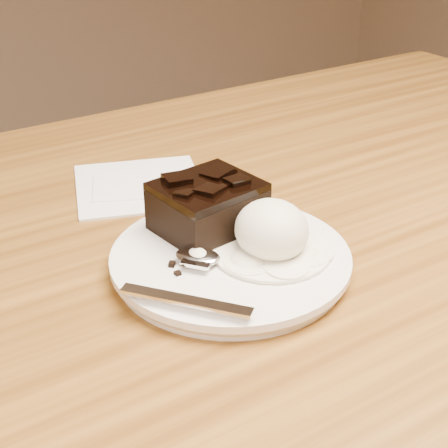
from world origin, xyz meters
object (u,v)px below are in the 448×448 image
spoon (198,258)px  napkin (140,184)px  ice_cream_scoop (272,230)px  brownie (208,210)px  plate (230,261)px

spoon → napkin: size_ratio=1.16×
ice_cream_scoop → brownie: bearing=110.7°
plate → ice_cream_scoop: size_ratio=3.16×
plate → napkin: size_ratio=1.53×
ice_cream_scoop → plate: bearing=150.0°
ice_cream_scoop → napkin: size_ratio=0.49×
brownie → spoon: bearing=-129.8°
plate → spoon: bearing=176.8°
ice_cream_scoop → napkin: ice_cream_scoop is taller
plate → ice_cream_scoop: (0.03, -0.02, 0.03)m
brownie → ice_cream_scoop: size_ratio=1.31×
plate → spoon: (-0.03, 0.00, 0.01)m
brownie → napkin: bearing=88.8°
ice_cream_scoop → spoon: ice_cream_scoop is taller
ice_cream_scoop → napkin: bearing=95.7°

